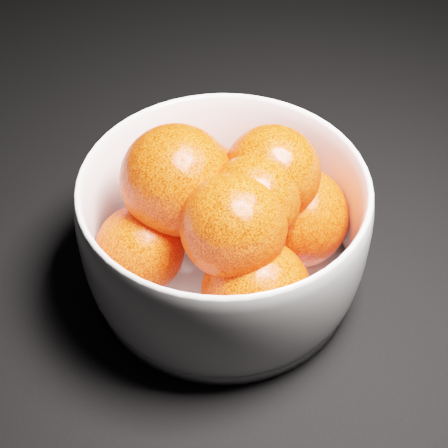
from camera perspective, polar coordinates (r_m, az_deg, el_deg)
ground at (r=0.75m, az=6.27°, el=13.79°), size 3.00×3.00×0.00m
bowl at (r=0.48m, az=0.00°, el=-0.44°), size 0.22×0.22×0.11m
orange_pile at (r=0.47m, az=0.51°, el=0.92°), size 0.19×0.19×0.13m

